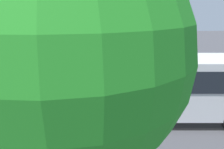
{
  "coord_description": "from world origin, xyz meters",
  "views": [
    {
      "loc": [
        1.54,
        15.58,
        5.57
      ],
      "look_at": [
        0.62,
        0.49,
        1.1
      ],
      "focal_mm": 36.39,
      "sensor_mm": 36.0,
      "label": 1
    }
  ],
  "objects": [
    {
      "name": "bay_line_c",
      "position": [
        0.68,
        -1.55,
        0.0
      ],
      "size": [
        0.11,
        4.93,
        0.01
      ],
      "color": "white",
      "rests_on": "ground_plane"
    },
    {
      "name": "spectator_centre",
      "position": [
        0.14,
        2.13,
        1.04
      ],
      "size": [
        0.57,
        0.38,
        1.74
      ],
      "color": "#473823",
      "rests_on": "ground_plane"
    },
    {
      "name": "tour_bus",
      "position": [
        -0.97,
        5.05,
        1.65
      ],
      "size": [
        10.76,
        3.15,
        3.25
      ],
      "color": "silver",
      "rests_on": "ground_plane"
    },
    {
      "name": "parked_motorcycle_silver",
      "position": [
        -3.54,
        3.0,
        0.48
      ],
      "size": [
        2.03,
        0.72,
        0.99
      ],
      "color": "black",
      "rests_on": "ground_plane"
    },
    {
      "name": "tree_right",
      "position": [
        1.99,
        12.04,
        5.16
      ],
      "size": [
        3.81,
        3.81,
        7.36
      ],
      "color": "#51381E",
      "rests_on": "ground_plane"
    },
    {
      "name": "spectator_far_left",
      "position": [
        -1.87,
        2.2,
        0.99
      ],
      "size": [
        0.57,
        0.39,
        1.68
      ],
      "color": "#473823",
      "rests_on": "ground_plane"
    },
    {
      "name": "flagpole",
      "position": [
        6.11,
        4.82,
        3.19
      ],
      "size": [
        0.78,
        0.36,
        6.47
      ],
      "color": "silver",
      "rests_on": "ground_plane"
    },
    {
      "name": "bay_line_e",
      "position": [
        6.45,
        -1.55,
        0.0
      ],
      "size": [
        0.1,
        4.32,
        0.01
      ],
      "color": "white",
      "rests_on": "ground_plane"
    },
    {
      "name": "bay_line_d",
      "position": [
        3.56,
        -1.55,
        0.0
      ],
      "size": [
        0.1,
        3.78,
        0.01
      ],
      "color": "white",
      "rests_on": "ground_plane"
    },
    {
      "name": "ground_plane",
      "position": [
        0.0,
        0.0,
        0.0
      ],
      "size": [
        80.0,
        80.0,
        0.0
      ],
      "primitive_type": "plane",
      "color": "#424247"
    },
    {
      "name": "spectator_left",
      "position": [
        -0.83,
        2.09,
        1.07
      ],
      "size": [
        0.58,
        0.37,
        1.79
      ],
      "color": "black",
      "rests_on": "ground_plane"
    },
    {
      "name": "stunt_motorcycle",
      "position": [
        3.99,
        -2.05,
        1.0
      ],
      "size": [
        1.86,
        1.15,
        1.69
      ],
      "color": "black",
      "rests_on": "ground_plane"
    },
    {
      "name": "bay_line_a",
      "position": [
        -5.1,
        -1.55,
        0.0
      ],
      "size": [
        0.1,
        4.15,
        0.01
      ],
      "color": "white",
      "rests_on": "ground_plane"
    },
    {
      "name": "bay_line_b",
      "position": [
        -2.21,
        -1.55,
        0.0
      ],
      "size": [
        0.11,
        4.48,
        0.01
      ],
      "color": "white",
      "rests_on": "ground_plane"
    }
  ]
}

